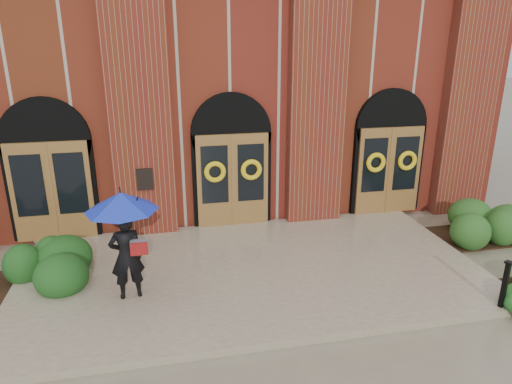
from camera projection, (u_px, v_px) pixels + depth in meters
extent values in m
plane|color=gray|center=(254.00, 277.00, 10.02)|extent=(90.00, 90.00, 0.00)
cube|color=tan|center=(252.00, 271.00, 10.14)|extent=(10.00, 5.30, 0.15)
cube|color=maroon|center=(205.00, 80.00, 17.15)|extent=(16.00, 12.00, 7.00)
cube|color=black|center=(145.00, 179.00, 11.34)|extent=(0.40, 0.05, 0.55)
cube|color=maroon|center=(139.00, 103.00, 10.98)|extent=(1.50, 0.45, 7.00)
cube|color=maroon|center=(317.00, 98.00, 11.87)|extent=(1.50, 0.45, 7.00)
cube|color=maroon|center=(469.00, 94.00, 12.76)|extent=(1.50, 0.45, 7.00)
cube|color=olive|center=(52.00, 192.00, 11.20)|extent=(1.90, 0.10, 2.50)
cylinder|color=black|center=(46.00, 141.00, 10.93)|extent=(2.10, 0.22, 2.10)
cube|color=olive|center=(233.00, 180.00, 12.09)|extent=(1.90, 0.10, 2.50)
cylinder|color=black|center=(231.00, 133.00, 11.82)|extent=(2.10, 0.22, 2.10)
cube|color=olive|center=(389.00, 171.00, 12.98)|extent=(1.90, 0.10, 2.50)
cylinder|color=black|center=(390.00, 126.00, 12.70)|extent=(2.10, 0.22, 2.10)
torus|color=yellow|center=(215.00, 172.00, 11.78)|extent=(0.57, 0.13, 0.57)
torus|color=yellow|center=(251.00, 170.00, 11.97)|extent=(0.57, 0.13, 0.57)
torus|color=yellow|center=(376.00, 163.00, 12.67)|extent=(0.57, 0.13, 0.57)
torus|color=yellow|center=(407.00, 161.00, 12.86)|extent=(0.57, 0.13, 0.57)
imported|color=black|center=(127.00, 256.00, 8.72)|extent=(0.70, 0.51, 1.75)
cone|color=#172DB4|center=(121.00, 201.00, 8.36)|extent=(1.55, 1.55, 0.35)
cylinder|color=black|center=(126.00, 226.00, 8.48)|extent=(0.02, 0.02, 0.59)
cube|color=#96999B|center=(139.00, 247.00, 8.56)|extent=(0.35, 0.21, 0.26)
cube|color=maroon|center=(139.00, 249.00, 8.48)|extent=(0.33, 0.07, 0.26)
cube|color=black|center=(505.00, 285.00, 8.50)|extent=(0.11, 0.11, 0.91)
cube|color=black|center=(509.00, 263.00, 8.35)|extent=(0.17, 0.17, 0.04)
ellipsoid|color=#254E1B|center=(469.00, 223.00, 11.86)|extent=(3.36, 1.34, 0.86)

